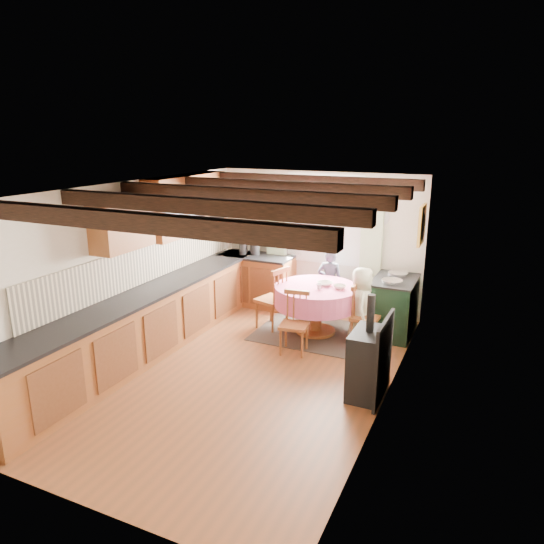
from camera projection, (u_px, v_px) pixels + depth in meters
The scene contains 40 objects.
floor at pixel (247, 371), 6.54m from camera, with size 3.60×5.50×0.00m, color brown.
ceiling at pixel (244, 187), 5.89m from camera, with size 3.60×5.50×0.00m, color white.
wall_back at pixel (319, 241), 8.62m from camera, with size 3.60×0.00×2.40m, color silver.
wall_front at pixel (80, 380), 3.81m from camera, with size 3.60×0.00×2.40m, color silver.
wall_left at pixel (131, 268), 6.93m from camera, with size 0.00×5.50×2.40m, color silver.
wall_right at pixel (390, 304), 5.50m from camera, with size 0.00×5.50×2.40m, color silver.
beam_a at pixel (134, 222), 4.16m from camera, with size 3.60×0.16×0.16m, color black.
beam_b at pixel (199, 206), 5.04m from camera, with size 3.60×0.16×0.16m, color black.
beam_c at pixel (244, 195), 5.91m from camera, with size 3.60×0.16×0.16m, color black.
beam_d at pixel (278, 187), 6.79m from camera, with size 3.60×0.16×0.16m, color black.
beam_e at pixel (304, 180), 7.66m from camera, with size 3.60×0.16×0.16m, color black.
splash_left at pixel (146, 263), 7.19m from camera, with size 0.02×4.50×0.55m, color beige.
splash_back at pixel (266, 237), 9.00m from camera, with size 1.40×0.02×0.55m, color beige.
base_cabinet_left at pixel (152, 322), 7.02m from camera, with size 0.60×5.30×0.88m, color brown.
base_cabinet_back at pixel (257, 281), 8.99m from camera, with size 1.30×0.60×0.88m, color brown.
worktop_left at pixel (151, 292), 6.89m from camera, with size 0.64×5.30×0.04m, color black.
worktop_back at pixel (256, 256), 8.84m from camera, with size 1.30×0.64×0.04m, color black.
wall_cabinet_glass at pixel (187, 204), 7.71m from camera, with size 0.34×1.80×0.90m, color brown.
wall_cabinet_solid at pixel (122, 223), 6.41m from camera, with size 0.34×0.90×0.70m, color brown.
window_frame at pixel (324, 219), 8.46m from camera, with size 1.34×0.03×1.54m, color white.
window_pane at pixel (324, 219), 8.47m from camera, with size 1.20×0.01×1.40m, color white.
curtain_left at pixel (277, 244), 8.86m from camera, with size 0.35×0.10×2.10m, color beige.
curtain_right at pixel (371, 254), 8.18m from camera, with size 0.35×0.10×2.10m, color beige.
curtain_rod at pixel (324, 184), 8.22m from camera, with size 0.03×0.03×2.00m, color black.
wall_picture at pixel (422, 225), 7.39m from camera, with size 0.04×0.50×0.60m, color gold.
wall_plate at pixel (380, 217), 8.04m from camera, with size 0.30×0.30×0.02m, color silver.
rug at pixel (315, 333), 7.76m from camera, with size 1.79×1.40×0.01m, color #40382E.
dining_table at pixel (316, 310), 7.65m from camera, with size 1.28×1.28×0.77m, color pink, non-canonical shape.
chair_near at pixel (294, 323), 6.97m from camera, with size 0.38×0.40×0.89m, color brown, non-canonical shape.
chair_left at pixel (272, 297), 7.87m from camera, with size 0.43×0.46×1.01m, color brown, non-canonical shape.
chair_right at pixel (366, 315), 7.23m from camera, with size 0.40×0.42×0.93m, color brown, non-canonical shape.
aga_range at pixel (393, 306), 7.65m from camera, with size 0.63×0.98×0.90m, color black, non-canonical shape.
cast_iron_stove at pixel (369, 346), 5.78m from camera, with size 0.38×0.63×1.26m, color black, non-canonical shape.
child_far at pixel (330, 283), 8.32m from camera, with size 0.43×0.28×1.18m, color #343A47.
child_right at pixel (361, 305), 7.30m from camera, with size 0.56×0.37×1.16m, color beige.
bowl_a at pixel (325, 284), 7.58m from camera, with size 0.23×0.23×0.06m, color silver.
bowl_b at pixel (340, 287), 7.42m from camera, with size 0.19×0.19×0.06m, color silver.
cup at pixel (319, 287), 7.40m from camera, with size 0.09×0.09×0.08m, color silver.
canister_tall at pixel (243, 248), 8.86m from camera, with size 0.14×0.14×0.25m, color #262628.
canister_wide at pixel (255, 249), 8.86m from camera, with size 0.18×0.18×0.20m, color #262628.
Camera 1 is at (2.76, -5.27, 3.04)m, focal length 32.83 mm.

